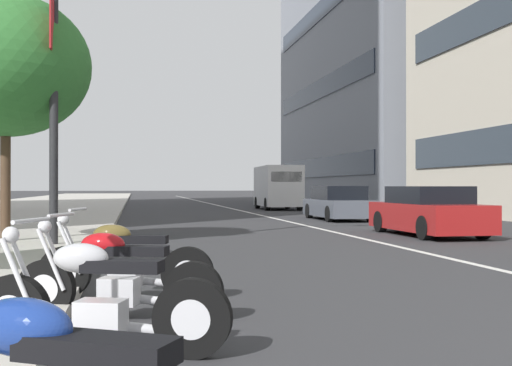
# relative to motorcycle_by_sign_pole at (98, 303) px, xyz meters

# --- Properties ---
(sidewalk_right_plaza) EXTENTS (160.00, 10.81, 0.15)m
(sidewalk_right_plaza) POSITION_rel_motorcycle_by_sign_pole_xyz_m (27.52, 5.77, -0.34)
(sidewalk_right_plaza) COLOR #B2ADA3
(sidewalk_right_plaza) RESTS_ON ground
(lane_centre_stripe) EXTENTS (110.00, 0.16, 0.01)m
(lane_centre_stripe) POSITION_rel_motorcycle_by_sign_pole_xyz_m (32.52, -6.09, -0.41)
(lane_centre_stripe) COLOR silver
(lane_centre_stripe) RESTS_ON ground
(motorcycle_by_sign_pole) EXTENTS (0.88, 2.06, 1.09)m
(motorcycle_by_sign_pole) POSITION_rel_motorcycle_by_sign_pole_xyz_m (0.00, 0.00, 0.00)
(motorcycle_by_sign_pole) COLOR black
(motorcycle_by_sign_pole) RESTS_ON ground
(motorcycle_second_in_row) EXTENTS (0.87, 2.09, 1.08)m
(motorcycle_second_in_row) POSITION_rel_motorcycle_by_sign_pole_xyz_m (1.39, -0.11, -0.01)
(motorcycle_second_in_row) COLOR black
(motorcycle_second_in_row) RESTS_ON ground
(motorcycle_mid_row) EXTENTS (0.74, 2.09, 1.09)m
(motorcycle_mid_row) POSITION_rel_motorcycle_by_sign_pole_xyz_m (2.60, -0.16, 0.00)
(motorcycle_mid_row) COLOR black
(motorcycle_mid_row) RESTS_ON ground
(car_far_down_avenue) EXTENTS (4.46, 1.82, 1.36)m
(car_far_down_avenue) POSITION_rel_motorcycle_by_sign_pole_xyz_m (11.33, -8.24, 0.23)
(car_far_down_avenue) COLOR maroon
(car_far_down_avenue) RESTS_ON ground
(car_approaching_light) EXTENTS (4.69, 1.90, 1.37)m
(car_approaching_light) POSITION_rel_motorcycle_by_sign_pole_xyz_m (19.78, -8.39, 0.23)
(car_approaching_light) COLOR #4C515B
(car_approaching_light) RESTS_ON ground
(delivery_van_ahead) EXTENTS (5.22, 2.25, 2.53)m
(delivery_van_ahead) POSITION_rel_motorcycle_by_sign_pole_xyz_m (31.83, -8.55, 0.94)
(delivery_van_ahead) COLOR silver
(delivery_van_ahead) RESTS_ON ground
(street_lamp_with_banners) EXTENTS (1.26, 2.42, 7.61)m
(street_lamp_with_banners) POSITION_rel_motorcycle_by_sign_pole_xyz_m (8.72, 1.02, 4.36)
(street_lamp_with_banners) COLOR #232326
(street_lamp_with_banners) RESTS_ON sidewalk_right_plaza
(street_tree_by_lamp_post) EXTENTS (3.73, 3.73, 5.47)m
(street_tree_by_lamp_post) POSITION_rel_motorcycle_by_sign_pole_xyz_m (9.79, 2.53, 3.62)
(street_tree_by_lamp_post) COLOR #473323
(street_tree_by_lamp_post) RESTS_ON sidewalk_right_plaza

